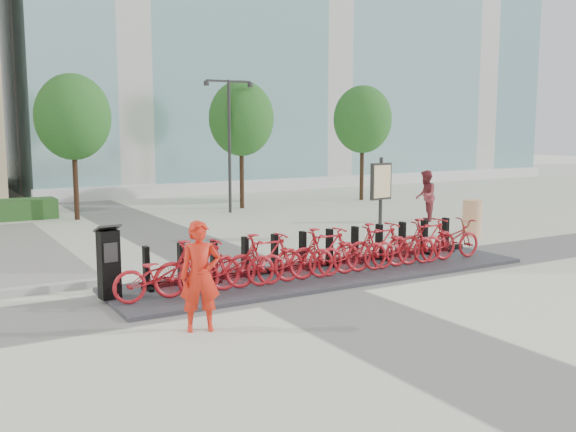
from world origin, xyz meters
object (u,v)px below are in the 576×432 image
worker_red (200,276)px  map_sign (381,185)px  construction_barrel (472,218)px  pedestrian (425,196)px  bike_0 (162,274)px  kiosk (109,263)px

worker_red → map_sign: bearing=53.0°
construction_barrel → pedestrian: bearing=74.6°
bike_0 → map_sign: 8.83m
pedestrian → map_sign: bearing=-16.2°
bike_0 → map_sign: bearing=-65.5°
worker_red → pedestrian: (11.40, 7.30, 0.00)m
map_sign → kiosk: bearing=-167.7°
worker_red → construction_barrel: worker_red is taller
bike_0 → construction_barrel: 10.89m
pedestrian → bike_0: bearing=-18.7°
construction_barrel → map_sign: bearing=157.0°
kiosk → pedestrian: size_ratio=0.79×
kiosk → worker_red: size_ratio=0.79×
kiosk → map_sign: (8.80, 3.08, 0.82)m
construction_barrel → map_sign: (-2.61, 1.10, 1.03)m
kiosk → map_sign: 9.35m
bike_0 → worker_red: 1.86m
worker_red → construction_barrel: (10.59, 4.37, -0.34)m
kiosk → map_sign: size_ratio=0.59×
bike_0 → construction_barrel: (10.59, 2.54, -0.02)m
kiosk → construction_barrel: bearing=4.8°
kiosk → worker_red: (0.81, -2.40, 0.13)m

